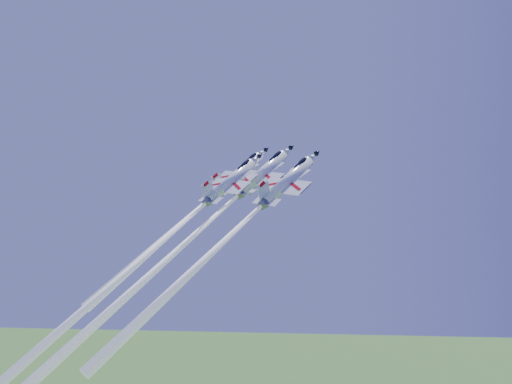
# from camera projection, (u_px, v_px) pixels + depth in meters

# --- Properties ---
(jet_lead) EXTENTS (33.31, 35.44, 43.97)m
(jet_lead) POSITION_uv_depth(u_px,v_px,m) (178.00, 250.00, 89.50)
(jet_lead) COLOR white
(jet_left) EXTENTS (23.31, 24.32, 29.40)m
(jet_left) POSITION_uv_depth(u_px,v_px,m) (192.00, 214.00, 94.24)
(jet_left) COLOR white
(jet_right) EXTENTS (26.24, 27.57, 33.65)m
(jet_right) POSITION_uv_depth(u_px,v_px,m) (226.00, 239.00, 81.43)
(jet_right) COLOR white
(jet_slot) EXTENTS (30.20, 32.19, 40.05)m
(jet_slot) POSITION_uv_depth(u_px,v_px,m) (139.00, 262.00, 80.27)
(jet_slot) COLOR white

